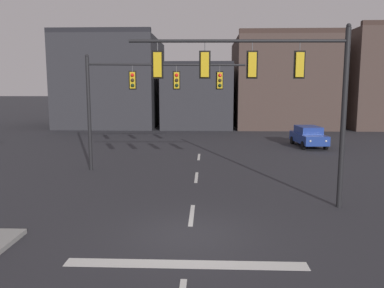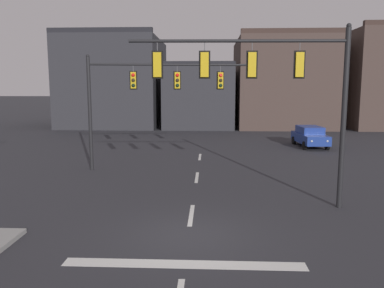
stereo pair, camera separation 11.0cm
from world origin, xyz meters
name	(u,v)px [view 1 (the left image)]	position (x,y,z in m)	size (l,w,h in m)	color
ground_plane	(189,236)	(0.00, 0.00, 0.00)	(400.00, 400.00, 0.00)	#2B2B30
stop_bar_paint	(186,264)	(0.00, -2.00, 0.00)	(6.40, 0.50, 0.01)	silver
lane_centreline	(192,215)	(0.00, 2.00, 0.00)	(0.16, 26.40, 0.01)	silver
signal_mast_near_side	(270,80)	(2.88, 3.11, 4.88)	(8.13, 0.52, 6.93)	black
signal_mast_far_side	(142,90)	(-3.07, 10.01, 4.49)	(8.79, 1.29, 6.41)	black
car_lot_nearside	(308,136)	(8.50, 18.91, 0.86)	(2.14, 4.54, 1.61)	navy
building_row	(266,85)	(7.52, 35.26, 4.91)	(53.37, 12.90, 11.40)	#2D2D33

